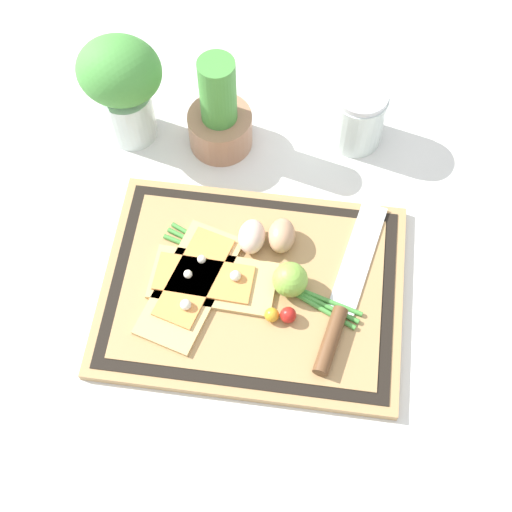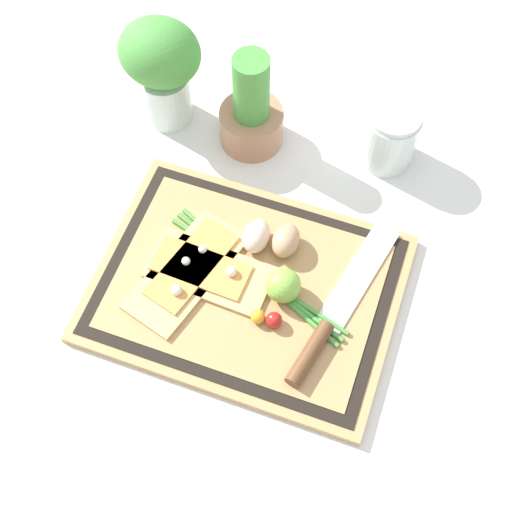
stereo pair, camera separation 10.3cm
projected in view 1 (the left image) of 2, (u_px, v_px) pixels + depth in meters
ground_plane at (252, 292)px, 1.05m from camera, size 6.00×6.00×0.00m
cutting_board at (252, 289)px, 1.04m from camera, size 0.44×0.33×0.02m
pizza_slice_near at (191, 283)px, 1.03m from camera, size 0.14×0.22×0.02m
pizza_slice_far at (211, 282)px, 1.03m from camera, size 0.18×0.09×0.02m
knife at (340, 312)px, 1.00m from camera, size 0.09×0.29×0.02m
egg_brown at (282, 236)px, 1.05m from camera, size 0.04×0.05×0.04m
egg_pink at (252, 237)px, 1.05m from camera, size 0.04×0.05×0.04m
lime at (290, 280)px, 1.01m from camera, size 0.05×0.05×0.05m
cherry_tomato_red at (288, 315)px, 1.00m from camera, size 0.02×0.02×0.02m
cherry_tomato_yellow at (272, 315)px, 1.00m from camera, size 0.02×0.02×0.02m
scallion_bunch at (260, 274)px, 1.04m from camera, size 0.30×0.14×0.01m
herb_pot at (220, 117)px, 1.12m from camera, size 0.10×0.10×0.18m
sauce_jar at (357, 119)px, 1.14m from camera, size 0.09×0.09×0.11m
herb_glass at (122, 84)px, 1.08m from camera, size 0.13×0.11×0.20m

